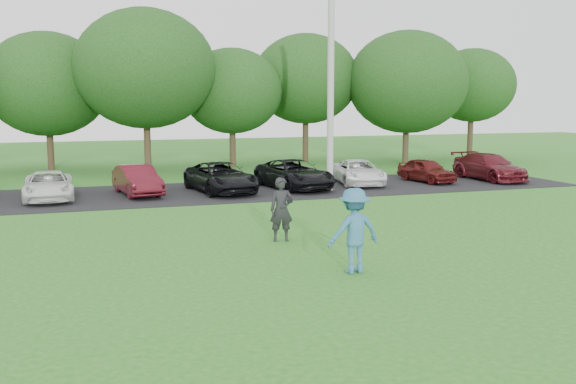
% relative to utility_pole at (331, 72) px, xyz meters
% --- Properties ---
extents(ground, '(100.00, 100.00, 0.00)m').
position_rel_utility_pole_xyz_m(ground, '(-4.67, -11.99, -5.02)').
color(ground, '#23681D').
rests_on(ground, ground).
extents(parking_lot, '(32.00, 6.50, 0.03)m').
position_rel_utility_pole_xyz_m(parking_lot, '(-4.67, 1.01, -5.00)').
color(parking_lot, black).
rests_on(parking_lot, ground).
extents(utility_pole, '(0.28, 0.28, 10.03)m').
position_rel_utility_pole_xyz_m(utility_pole, '(0.00, 0.00, 0.00)').
color(utility_pole, '#A7A8A3').
rests_on(utility_pole, ground).
extents(frisbee_player, '(1.31, 0.83, 2.21)m').
position_rel_utility_pole_xyz_m(frisbee_player, '(-4.42, -12.47, -4.05)').
color(frisbee_player, teal).
rests_on(frisbee_player, ground).
extents(camera_bystander, '(0.70, 0.52, 1.76)m').
position_rel_utility_pole_xyz_m(camera_bystander, '(-4.98, -8.86, -4.13)').
color(camera_bystander, black).
rests_on(camera_bystander, ground).
extents(parked_cars, '(28.40, 4.96, 1.26)m').
position_rel_utility_pole_xyz_m(parked_cars, '(-4.10, 0.94, -4.39)').
color(parked_cars, silver).
rests_on(parked_cars, parking_lot).
extents(tree_row, '(42.39, 9.85, 8.64)m').
position_rel_utility_pole_xyz_m(tree_row, '(-3.16, 10.77, -0.11)').
color(tree_row, '#38281C').
rests_on(tree_row, ground).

